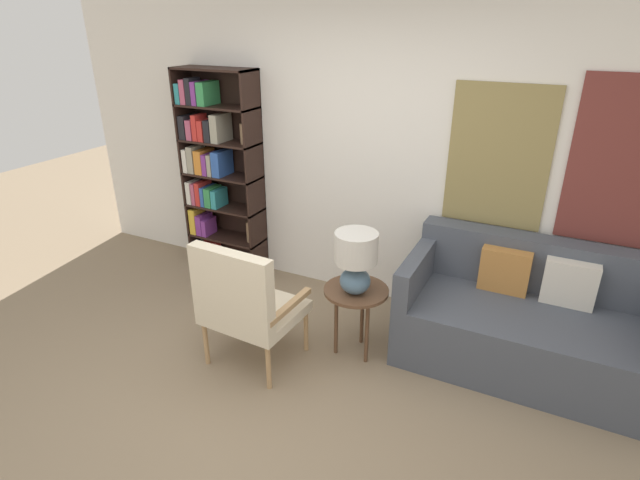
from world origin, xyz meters
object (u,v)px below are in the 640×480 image
armchair (244,301)px  table_lamp (356,258)px  couch (527,322)px  bookshelf (214,170)px  side_table (356,297)px

armchair → table_lamp: bearing=35.1°
couch → armchair: bearing=-151.7°
couch → bookshelf: bearing=174.4°
armchair → couch: bearing=28.3°
armchair → table_lamp: 0.85m
table_lamp → bookshelf: bearing=156.1°
armchair → side_table: (0.65, 0.51, -0.07)m
bookshelf → table_lamp: size_ratio=4.21×
bookshelf → couch: (3.03, -0.30, -0.70)m
table_lamp → couch: bearing=24.1°
bookshelf → side_table: bookshelf is taller
armchair → side_table: 0.83m
couch → table_lamp: bearing=-155.9°
couch → side_table: (-1.18, -0.48, 0.16)m
bookshelf → table_lamp: 2.04m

